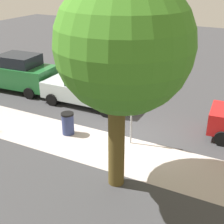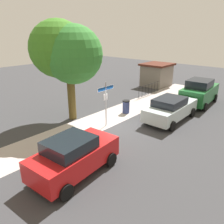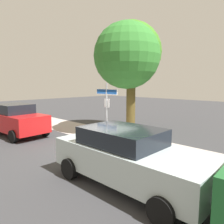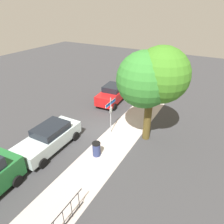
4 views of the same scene
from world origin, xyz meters
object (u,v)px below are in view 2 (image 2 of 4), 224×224
Objects in this scene: street_sign at (106,97)px; trash_bin at (126,107)px; shade_tree at (67,52)px; car_silver at (171,108)px; car_red at (74,156)px; utility_shed at (157,74)px; car_green at (199,92)px.

street_sign reaches higher than trash_bin.
car_silver is at bearing -49.70° from shade_tree.
shade_tree is 6.75× the size of trash_bin.
car_silver is at bearing -74.07° from trash_bin.
utility_shed is at bearing 15.03° from car_red.
utility_shed is at bearing 35.33° from car_silver.
street_sign is at bearing -72.57° from shade_tree.
car_silver is at bearing -143.82° from utility_shed.
street_sign is 5.44m from car_red.
shade_tree reaches higher than trash_bin.
car_green is (4.87, -0.08, 0.21)m from car_silver.
street_sign reaches higher than car_green.
utility_shed is at bearing 15.88° from street_sign.
utility_shed is at bearing 3.61° from shade_tree.
street_sign is 2.98× the size of trash_bin.
car_silver reaches higher than trash_bin.
car_green reaches higher than trash_bin.
car_silver is 3.31m from trash_bin.
shade_tree reaches higher than car_green.
car_green is 7.04m from utility_shed.
car_red is (-3.89, -5.11, -3.71)m from shade_tree.
street_sign reaches higher than car_red.
shade_tree is at bearing 107.43° from street_sign.
utility_shed is at bearing 56.82° from car_green.
utility_shed reaches higher than trash_bin.
street_sign is 0.62× the size of car_silver.
utility_shed is 9.68m from trash_bin.
car_silver is at bearing 175.05° from car_green.
utility_shed is (16.65, 5.91, 0.37)m from car_red.
street_sign is 12.44m from utility_shed.
car_red is 0.88× the size of car_silver.
car_green is at bearing -17.88° from street_sign.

